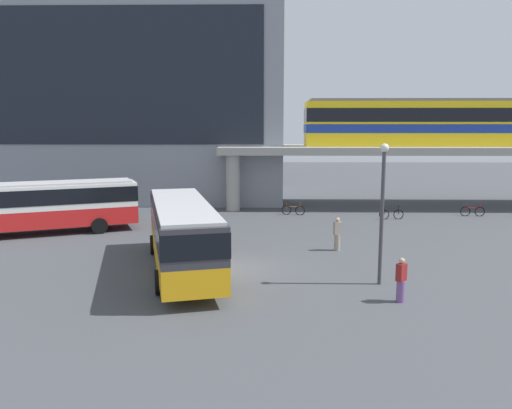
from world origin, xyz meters
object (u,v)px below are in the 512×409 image
object	(u,v)px
bus_main	(182,229)
bicycle_red	(473,211)
pedestrian_by_bike_rack	(337,235)
bicycle_black	(391,214)
train	(416,122)
bus_secondary	(45,202)
bicycle_brown	(293,210)
pedestrian_near_building	(401,281)
station_building	(114,94)

from	to	relation	value
bus_main	bicycle_red	distance (m)	24.35
pedestrian_by_bike_rack	bicycle_black	bearing A→B (deg)	60.69
pedestrian_by_bike_rack	train	bearing A→B (deg)	61.31
bicycle_black	bus_secondary	bearing A→B (deg)	-166.81
bicycle_brown	bus_main	bearing A→B (deg)	-111.53
pedestrian_near_building	station_building	bearing A→B (deg)	123.31
train	pedestrian_near_building	xyz separation A→B (m)	(-7.25, -23.67, -6.16)
bus_main	bicycle_black	size ratio (longest dim) A/B	6.32
bus_secondary	pedestrian_by_bike_rack	bearing A→B (deg)	-12.65
bicycle_brown	pedestrian_near_building	bearing A→B (deg)	-80.84
train	pedestrian_near_building	size ratio (longest dim) A/B	10.55
bus_main	bicycle_brown	xyz separation A→B (m)	(5.94, 15.06, -1.63)
bus_main	bus_secondary	xyz separation A→B (m)	(-9.86, 8.00, 0.00)
train	pedestrian_by_bike_rack	distance (m)	18.81
bicycle_black	pedestrian_by_bike_rack	size ratio (longest dim) A/B	0.99
station_building	bus_main	bearing A→B (deg)	-67.72
bus_secondary	bicycle_red	distance (m)	29.99
station_building	pedestrian_near_building	size ratio (longest dim) A/B	18.22
bus_secondary	pedestrian_near_building	size ratio (longest dim) A/B	6.42
bus_main	pedestrian_near_building	xyz separation A→B (m)	(9.01, -4.01, -1.17)
station_building	bus_secondary	distance (m)	19.38
station_building	pedestrian_by_bike_rack	size ratio (longest dim) A/B	17.54
bicycle_brown	pedestrian_by_bike_rack	world-z (taller)	pedestrian_by_bike_rack
station_building	bus_secondary	size ratio (longest dim) A/B	2.84
bus_secondary	pedestrian_near_building	distance (m)	22.40
bus_main	bus_secondary	size ratio (longest dim) A/B	1.01
bicycle_red	pedestrian_by_bike_rack	world-z (taller)	pedestrian_by_bike_rack
station_building	bus_main	distance (m)	28.92
bicycle_brown	station_building	bearing A→B (deg)	146.93
station_building	bicycle_red	xyz separation A→B (m)	(29.89, -11.07, -9.26)
bus_secondary	pedestrian_by_bike_rack	xyz separation A→B (m)	(17.58, -3.95, -1.13)
bicycle_brown	bicycle_black	xyz separation A→B (m)	(6.99, -1.71, 0.00)
bus_secondary	bicycle_brown	distance (m)	17.38
bus_main	bus_secondary	bearing A→B (deg)	140.95
station_building	train	xyz separation A→B (m)	(26.84, -6.15, -2.64)
bus_main	bicycle_red	xyz separation A→B (m)	(19.31, 14.74, -1.63)
bus_secondary	pedestrian_by_bike_rack	size ratio (longest dim) A/B	6.18
station_building	pedestrian_by_bike_rack	xyz separation A→B (m)	(18.29, -21.75, -8.76)
pedestrian_by_bike_rack	bicycle_brown	bearing A→B (deg)	99.17
bicycle_brown	bicycle_red	world-z (taller)	same
bicycle_red	bicycle_black	bearing A→B (deg)	-167.68
pedestrian_near_building	bicycle_red	bearing A→B (deg)	61.22
bus_main	bicycle_black	xyz separation A→B (m)	(12.93, 13.35, -1.63)
bicycle_black	pedestrian_near_building	distance (m)	17.79
pedestrian_near_building	bicycle_black	bearing A→B (deg)	77.28
bicycle_black	bicycle_red	bearing A→B (deg)	12.32
bus_main	pedestrian_by_bike_rack	distance (m)	8.79
bicycle_red	pedestrian_by_bike_rack	xyz separation A→B (m)	(-11.59, -10.68, 0.50)
bicycle_black	bicycle_brown	bearing A→B (deg)	166.26
train	bus_main	size ratio (longest dim) A/B	1.62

